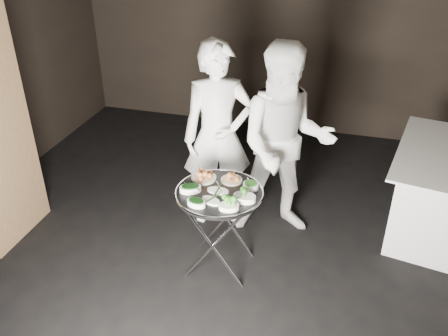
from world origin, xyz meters
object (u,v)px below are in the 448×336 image
(waiter_right, at_px, (285,144))
(serving_tray, at_px, (219,193))
(waiter_left, at_px, (218,136))
(tray_stand, at_px, (219,227))

(waiter_right, bearing_deg, serving_tray, -133.52)
(waiter_right, bearing_deg, waiter_left, 164.36)
(serving_tray, xyz_separation_m, waiter_right, (0.42, 0.74, 0.16))
(tray_stand, bearing_deg, waiter_left, 106.80)
(tray_stand, xyz_separation_m, serving_tray, (-0.00, 0.00, 0.35))
(tray_stand, height_order, waiter_right, waiter_right)
(serving_tray, height_order, waiter_left, waiter_left)
(waiter_left, distance_m, waiter_right, 0.65)
(serving_tray, distance_m, waiter_right, 0.86)
(waiter_left, bearing_deg, waiter_right, -24.21)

